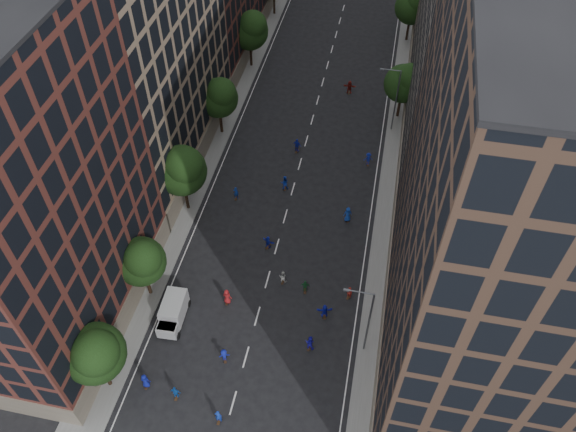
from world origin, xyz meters
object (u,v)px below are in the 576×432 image
object	(u,v)px
cargo_van	(173,312)
skater_1	(218,416)
streetlamp_far	(395,97)
skater_2	(310,343)
skater_0	(145,381)
streetlamp_near	(367,319)

from	to	relation	value
cargo_van	skater_1	size ratio (longest dim) A/B	2.69
cargo_van	skater_1	bearing A→B (deg)	-53.72
skater_1	streetlamp_far	bearing A→B (deg)	-103.83
skater_1	skater_2	bearing A→B (deg)	-126.25
cargo_van	skater_0	world-z (taller)	cargo_van
skater_2	skater_0	bearing A→B (deg)	38.31
skater_0	skater_1	size ratio (longest dim) A/B	1.02
streetlamp_near	skater_1	world-z (taller)	streetlamp_near
skater_2	skater_1	bearing A→B (deg)	65.14
streetlamp_near	streetlamp_far	xyz separation A→B (m)	(0.00, 33.00, 0.00)
skater_1	cargo_van	bearing A→B (deg)	-50.22
streetlamp_near	skater_2	distance (m)	6.43
streetlamp_far	cargo_van	bearing A→B (deg)	-118.49
streetlamp_near	skater_0	bearing A→B (deg)	-157.80
streetlamp_far	skater_1	size ratio (longest dim) A/B	5.25
cargo_van	streetlamp_near	bearing A→B (deg)	-1.08
skater_0	streetlamp_near	bearing A→B (deg)	-161.30
streetlamp_near	cargo_van	bearing A→B (deg)	-178.47
streetlamp_near	cargo_van	distance (m)	18.59
streetlamp_far	skater_0	xyz separation A→B (m)	(-18.32, -40.48, -4.29)
streetlamp_near	skater_1	xyz separation A→B (m)	(-11.11, -9.25, -4.30)
skater_0	skater_1	world-z (taller)	skater_0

